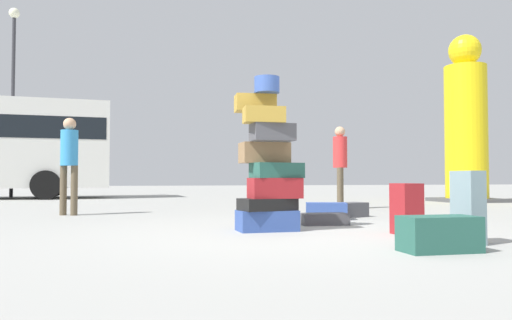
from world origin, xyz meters
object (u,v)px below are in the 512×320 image
object	(u,v)px
suitcase_navy_left_side	(326,211)
yellow_dummy_statue	(466,127)
suitcase_tower	(268,167)
suitcase_tan_upright_blue	(279,202)
lamp_post	(13,75)
person_tourist_with_camera	(69,157)
suitcase_teal_foreground_near	(439,234)
suitcase_maroon_behind_tower	(406,209)
suitcase_charcoal_foreground_far	(324,219)
suitcase_slate_right_side	(468,207)
suitcase_charcoal_white_trunk	(346,210)
person_bearded_onlooker	(340,160)

from	to	relation	value
suitcase_navy_left_side	yellow_dummy_statue	distance (m)	7.98
suitcase_tower	suitcase_tan_upright_blue	distance (m)	2.47
suitcase_navy_left_side	lamp_post	xyz separation A→B (m)	(-6.94, 11.38, 4.13)
lamp_post	suitcase_tan_upright_blue	bearing A→B (deg)	-58.55
suitcase_navy_left_side	person_tourist_with_camera	size ratio (longest dim) A/B	0.37
suitcase_teal_foreground_near	suitcase_maroon_behind_tower	size ratio (longest dim) A/B	1.14
suitcase_charcoal_foreground_far	yellow_dummy_statue	distance (m)	8.79
suitcase_charcoal_foreground_far	lamp_post	bearing A→B (deg)	124.42
yellow_dummy_statue	lamp_post	size ratio (longest dim) A/B	0.71
suitcase_slate_right_side	suitcase_tan_upright_blue	world-z (taller)	suitcase_slate_right_side
suitcase_navy_left_side	person_tourist_with_camera	xyz separation A→B (m)	(-4.06, 1.99, 0.90)
suitcase_navy_left_side	yellow_dummy_statue	xyz separation A→B (m)	(6.16, 4.68, 1.98)
suitcase_slate_right_side	lamp_post	size ratio (longest dim) A/B	0.11
suitcase_maroon_behind_tower	suitcase_slate_right_side	bearing A→B (deg)	-80.00
suitcase_navy_left_side	suitcase_maroon_behind_tower	distance (m)	2.23
suitcase_navy_left_side	suitcase_teal_foreground_near	xyz separation A→B (m)	(-0.37, -3.49, 0.03)
person_tourist_with_camera	suitcase_charcoal_white_trunk	bearing A→B (deg)	9.19
suitcase_slate_right_side	suitcase_maroon_behind_tower	distance (m)	0.91
suitcase_teal_foreground_near	suitcase_charcoal_white_trunk	bearing A→B (deg)	78.76
suitcase_tower	suitcase_maroon_behind_tower	xyz separation A→B (m)	(1.43, -0.83, -0.50)
suitcase_tan_upright_blue	lamp_post	distance (m)	12.96
suitcase_tower	suitcase_teal_foreground_near	world-z (taller)	suitcase_tower
suitcase_tan_upright_blue	suitcase_tower	bearing A→B (deg)	-95.78
person_tourist_with_camera	yellow_dummy_statue	size ratio (longest dim) A/B	0.37
suitcase_tower	yellow_dummy_statue	size ratio (longest dim) A/B	0.41
person_tourist_with_camera	suitcase_tan_upright_blue	bearing A→B (deg)	11.31
suitcase_tower	person_tourist_with_camera	bearing A→B (deg)	128.68
suitcase_charcoal_foreground_far	suitcase_tan_upright_blue	size ratio (longest dim) A/B	1.29
suitcase_tower	suitcase_slate_right_side	world-z (taller)	suitcase_tower
suitcase_slate_right_side	person_bearded_onlooker	size ratio (longest dim) A/B	0.41
suitcase_maroon_behind_tower	person_tourist_with_camera	bearing A→B (deg)	135.54
suitcase_tower	lamp_post	bearing A→B (deg)	113.65
suitcase_navy_left_side	suitcase_maroon_behind_tower	world-z (taller)	suitcase_maroon_behind_tower
suitcase_tan_upright_blue	suitcase_teal_foreground_near	bearing A→B (deg)	-73.55
suitcase_teal_foreground_near	person_tourist_with_camera	size ratio (longest dim) A/B	0.39
suitcase_slate_right_side	suitcase_charcoal_white_trunk	bearing A→B (deg)	83.09
suitcase_maroon_behind_tower	person_bearded_onlooker	bearing A→B (deg)	76.07
suitcase_navy_left_side	suitcase_maroon_behind_tower	xyz separation A→B (m)	(0.08, -2.22, 0.16)
lamp_post	suitcase_charcoal_white_trunk	bearing A→B (deg)	-55.94
suitcase_charcoal_white_trunk	suitcase_charcoal_foreground_far	distance (m)	1.48
suitcase_charcoal_white_trunk	suitcase_charcoal_foreground_far	world-z (taller)	suitcase_charcoal_white_trunk
person_tourist_with_camera	lamp_post	world-z (taller)	lamp_post
suitcase_slate_right_side	person_bearded_onlooker	world-z (taller)	person_bearded_onlooker
suitcase_charcoal_white_trunk	suitcase_maroon_behind_tower	distance (m)	2.61
suitcase_navy_left_side	person_bearded_onlooker	xyz separation A→B (m)	(1.32, 2.41, 0.92)
suitcase_slate_right_side	suitcase_tower	bearing A→B (deg)	130.22
suitcase_tan_upright_blue	yellow_dummy_statue	xyz separation A→B (m)	(6.67, 3.81, 1.86)
suitcase_tan_upright_blue	suitcase_maroon_behind_tower	bearing A→B (deg)	-64.54
suitcase_tower	lamp_post	xyz separation A→B (m)	(-5.59, 12.77, 3.47)
person_bearded_onlooker	suitcase_navy_left_side	bearing A→B (deg)	0.41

